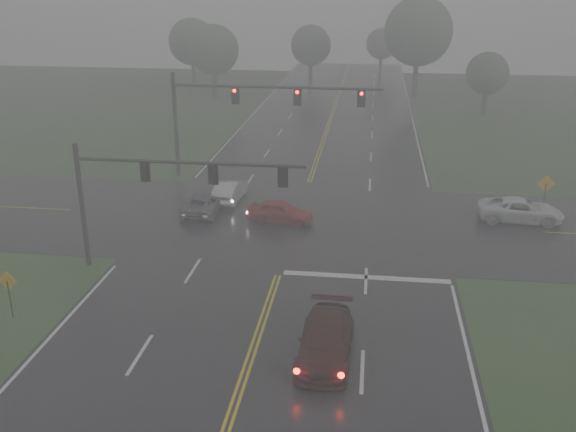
# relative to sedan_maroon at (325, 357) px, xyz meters

# --- Properties ---
(main_road) EXTENTS (18.00, 160.00, 0.02)m
(main_road) POSITION_rel_sedan_maroon_xyz_m (-2.99, 13.15, 0.00)
(main_road) COLOR black
(main_road) RESTS_ON ground
(cross_street) EXTENTS (120.00, 14.00, 0.02)m
(cross_street) POSITION_rel_sedan_maroon_xyz_m (-2.99, 15.15, 0.00)
(cross_street) COLOR black
(cross_street) RESTS_ON ground
(stop_bar) EXTENTS (8.50, 0.50, 0.01)m
(stop_bar) POSITION_rel_sedan_maroon_xyz_m (1.51, 7.55, 0.00)
(stop_bar) COLOR silver
(stop_bar) RESTS_ON ground
(sedan_maroon) EXTENTS (2.25, 5.23, 1.50)m
(sedan_maroon) POSITION_rel_sedan_maroon_xyz_m (0.00, 0.00, 0.00)
(sedan_maroon) COLOR #320A09
(sedan_maroon) RESTS_ON ground
(sedan_red) EXTENTS (4.30, 2.29, 1.39)m
(sedan_red) POSITION_rel_sedan_maroon_xyz_m (-3.96, 14.78, 0.00)
(sedan_red) COLOR #9D0F0E
(sedan_red) RESTS_ON ground
(sedan_silver) EXTENTS (1.77, 4.38, 1.41)m
(sedan_silver) POSITION_rel_sedan_maroon_xyz_m (-7.98, 18.38, 0.00)
(sedan_silver) COLOR #B6B8BE
(sedan_silver) RESTS_ON ground
(car_grey) EXTENTS (2.18, 4.59, 1.26)m
(car_grey) POSITION_rel_sedan_maroon_xyz_m (-9.13, 15.84, 0.00)
(car_grey) COLOR #53555A
(car_grey) RESTS_ON ground
(pickup_white) EXTENTS (5.26, 2.56, 1.44)m
(pickup_white) POSITION_rel_sedan_maroon_xyz_m (10.93, 16.98, 0.00)
(pickup_white) COLOR silver
(pickup_white) RESTS_ON ground
(signal_gantry_near) EXTENTS (11.74, 0.29, 6.65)m
(signal_gantry_near) POSITION_rel_sedan_maroon_xyz_m (-9.60, 7.18, 4.67)
(signal_gantry_near) COLOR black
(signal_gantry_near) RESTS_ON ground
(signal_gantry_far) EXTENTS (15.50, 0.40, 7.87)m
(signal_gantry_far) POSITION_rel_sedan_maroon_xyz_m (-8.32, 23.78, 5.57)
(signal_gantry_far) COLOR black
(signal_gantry_far) RESTS_ON ground
(sign_diamond_west) EXTENTS (0.97, 0.18, 2.34)m
(sign_diamond_west) POSITION_rel_sedan_maroon_xyz_m (-14.19, 1.31, 1.58)
(sign_diamond_west) COLOR black
(sign_diamond_west) RESTS_ON ground
(sign_diamond_east) EXTENTS (1.17, 0.22, 2.84)m
(sign_diamond_east) POSITION_rel_sedan_maroon_xyz_m (12.46, 17.82, 1.91)
(sign_diamond_east) COLOR black
(sign_diamond_east) RESTS_ON ground
(tree_nw_a) EXTENTS (6.17, 6.17, 9.07)m
(tree_nw_a) POSITION_rel_sedan_maroon_xyz_m (-18.23, 56.69, 5.96)
(tree_nw_a) COLOR #352C22
(tree_nw_a) RESTS_ON ground
(tree_ne_a) EXTENTS (8.38, 8.38, 12.31)m
(tree_ne_a) POSITION_rel_sedan_maroon_xyz_m (6.59, 60.47, 8.10)
(tree_ne_a) COLOR #352C22
(tree_ne_a) RESTS_ON ground
(tree_n_mid) EXTENTS (5.61, 5.61, 8.24)m
(tree_n_mid) POSITION_rel_sedan_maroon_xyz_m (-7.51, 69.69, 5.41)
(tree_n_mid) COLOR #352C22
(tree_n_mid) RESTS_ON ground
(tree_e_near) EXTENTS (4.65, 4.65, 6.83)m
(tree_e_near) POSITION_rel_sedan_maroon_xyz_m (13.72, 51.01, 4.48)
(tree_e_near) COLOR #352C22
(tree_e_near) RESTS_ON ground
(tree_nw_b) EXTENTS (6.32, 6.32, 9.29)m
(tree_nw_b) POSITION_rel_sedan_maroon_xyz_m (-23.30, 65.08, 6.11)
(tree_nw_b) COLOR #352C22
(tree_nw_b) RESTS_ON ground
(tree_n_far) EXTENTS (4.76, 4.76, 6.99)m
(tree_n_far) POSITION_rel_sedan_maroon_xyz_m (2.40, 81.40, 4.59)
(tree_n_far) COLOR #352C22
(tree_n_far) RESTS_ON ground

